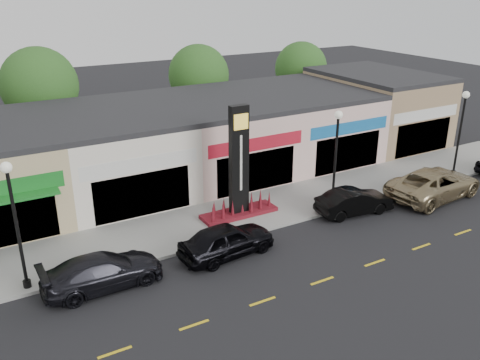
{
  "coord_description": "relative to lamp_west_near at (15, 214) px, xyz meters",
  "views": [
    {
      "loc": [
        -9.21,
        -17.35,
        11.96
      ],
      "look_at": [
        2.95,
        4.0,
        2.23
      ],
      "focal_mm": 38.0,
      "sensor_mm": 36.0,
      "label": 1
    }
  ],
  "objects": [
    {
      "name": "ground",
      "position": [
        8.0,
        -2.5,
        -3.48
      ],
      "size": [
        120.0,
        120.0,
        0.0
      ],
      "primitive_type": "plane",
      "color": "black",
      "rests_on": "ground"
    },
    {
      "name": "sidewalk",
      "position": [
        8.0,
        1.85,
        -3.4
      ],
      "size": [
        52.0,
        4.3,
        0.15
      ],
      "primitive_type": "cube",
      "color": "gray",
      "rests_on": "ground"
    },
    {
      "name": "curb",
      "position": [
        8.0,
        -0.4,
        -3.4
      ],
      "size": [
        52.0,
        0.2,
        0.15
      ],
      "primitive_type": "cube",
      "color": "gray",
      "rests_on": "ground"
    },
    {
      "name": "shop_cream",
      "position": [
        6.5,
        8.97,
        -1.08
      ],
      "size": [
        7.0,
        10.01,
        4.8
      ],
      "color": "silver",
      "rests_on": "ground"
    },
    {
      "name": "shop_pink_w",
      "position": [
        13.5,
        8.97,
        -1.08
      ],
      "size": [
        7.0,
        10.01,
        4.8
      ],
      "color": "beige",
      "rests_on": "ground"
    },
    {
      "name": "shop_pink_e",
      "position": [
        20.5,
        8.97,
        -1.08
      ],
      "size": [
        7.0,
        10.01,
        4.8
      ],
      "color": "beige",
      "rests_on": "ground"
    },
    {
      "name": "shop_tan",
      "position": [
        27.5,
        8.98,
        -0.83
      ],
      "size": [
        7.0,
        10.01,
        5.3
      ],
      "color": "#947B56",
      "rests_on": "ground"
    },
    {
      "name": "tree_rear_west",
      "position": [
        4.0,
        17.0,
        1.74
      ],
      "size": [
        5.2,
        5.2,
        7.83
      ],
      "color": "#382619",
      "rests_on": "ground"
    },
    {
      "name": "tree_rear_mid",
      "position": [
        16.0,
        17.0,
        1.41
      ],
      "size": [
        4.8,
        4.8,
        7.29
      ],
      "color": "#382619",
      "rests_on": "ground"
    },
    {
      "name": "tree_rear_east",
      "position": [
        26.0,
        17.0,
        1.15
      ],
      "size": [
        4.6,
        4.6,
        6.94
      ],
      "color": "#382619",
      "rests_on": "ground"
    },
    {
      "name": "lamp_west_near",
      "position": [
        0.0,
        0.0,
        0.0
      ],
      "size": [
        0.44,
        0.44,
        5.47
      ],
      "color": "black",
      "rests_on": "sidewalk"
    },
    {
      "name": "lamp_east_near",
      "position": [
        16.0,
        0.0,
        0.0
      ],
      "size": [
        0.44,
        0.44,
        5.47
      ],
      "color": "black",
      "rests_on": "sidewalk"
    },
    {
      "name": "lamp_east_far",
      "position": [
        26.0,
        0.0,
        0.0
      ],
      "size": [
        0.44,
        0.44,
        5.47
      ],
      "color": "black",
      "rests_on": "sidewalk"
    },
    {
      "name": "pylon_sign",
      "position": [
        11.0,
        1.7,
        -1.2
      ],
      "size": [
        4.2,
        1.3,
        6.0
      ],
      "color": "#5A0F0F",
      "rests_on": "sidewalk"
    },
    {
      "name": "car_dark_sedan",
      "position": [
        2.82,
        -1.31,
        -2.75
      ],
      "size": [
        2.15,
        5.04,
        1.45
      ],
      "primitive_type": "imported",
      "rotation": [
        0.0,
        0.0,
        1.59
      ],
      "color": "black",
      "rests_on": "ground"
    },
    {
      "name": "car_black_sedan",
      "position": [
        8.5,
        -1.56,
        -2.69
      ],
      "size": [
        2.27,
        4.75,
        1.57
      ],
      "primitive_type": "imported",
      "rotation": [
        0.0,
        0.0,
        1.66
      ],
      "color": "black",
      "rests_on": "ground"
    },
    {
      "name": "car_black_conv",
      "position": [
        16.69,
        -1.01,
        -2.77
      ],
      "size": [
        2.0,
        4.43,
        1.41
      ],
      "primitive_type": "imported",
      "rotation": [
        0.0,
        0.0,
        1.45
      ],
      "color": "black",
      "rests_on": "ground"
    },
    {
      "name": "car_gold_suv",
      "position": [
        22.25,
        -1.62,
        -2.61
      ],
      "size": [
        3.43,
        6.48,
        1.73
      ],
      "primitive_type": "imported",
      "rotation": [
        0.0,
        0.0,
        1.66
      ],
      "color": "tan",
      "rests_on": "ground"
    }
  ]
}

